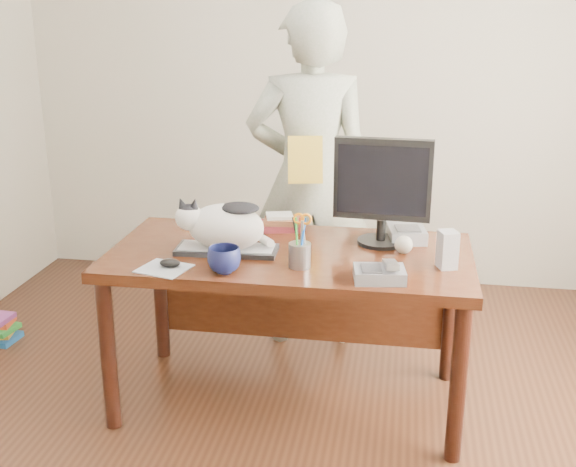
# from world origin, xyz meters

# --- Properties ---
(room) EXTENTS (4.50, 4.50, 4.50)m
(room) POSITION_xyz_m (0.00, 0.00, 1.35)
(room) COLOR black
(room) RESTS_ON ground
(desk) EXTENTS (1.60, 0.80, 0.75)m
(desk) POSITION_xyz_m (0.00, 0.68, 0.60)
(desk) COLOR black
(desk) RESTS_ON ground
(keyboard) EXTENTS (0.45, 0.19, 0.03)m
(keyboard) POSITION_xyz_m (-0.27, 0.54, 0.76)
(keyboard) COLOR black
(keyboard) RESTS_ON desk
(cat) EXTENTS (0.44, 0.24, 0.25)m
(cat) POSITION_xyz_m (-0.29, 0.54, 0.88)
(cat) COLOR white
(cat) RESTS_ON keyboard
(monitor) EXTENTS (0.44, 0.22, 0.49)m
(monitor) POSITION_xyz_m (0.39, 0.76, 1.03)
(monitor) COLOR black
(monitor) RESTS_ON desk
(pen_cup) EXTENTS (0.10, 0.10, 0.24)m
(pen_cup) POSITION_xyz_m (0.07, 0.42, 0.82)
(pen_cup) COLOR gray
(pen_cup) RESTS_ON desk
(mousepad) EXTENTS (0.23, 0.22, 0.00)m
(mousepad) POSITION_xyz_m (-0.48, 0.30, 0.75)
(mousepad) COLOR #B0B6BD
(mousepad) RESTS_ON desk
(mouse) EXTENTS (0.10, 0.08, 0.04)m
(mouse) POSITION_xyz_m (-0.46, 0.32, 0.77)
(mouse) COLOR black
(mouse) RESTS_ON mousepad
(coffee_mug) EXTENTS (0.19, 0.19, 0.11)m
(coffee_mug) POSITION_xyz_m (-0.22, 0.31, 0.80)
(coffee_mug) COLOR #0D1136
(coffee_mug) RESTS_ON desk
(phone) EXTENTS (0.22, 0.19, 0.09)m
(phone) POSITION_xyz_m (0.41, 0.32, 0.78)
(phone) COLOR slate
(phone) RESTS_ON desk
(speaker) EXTENTS (0.09, 0.10, 0.16)m
(speaker) POSITION_xyz_m (0.68, 0.51, 0.83)
(speaker) COLOR #9B9B9E
(speaker) RESTS_ON desk
(baseball) EXTENTS (0.08, 0.08, 0.08)m
(baseball) POSITION_xyz_m (0.50, 0.66, 0.79)
(baseball) COLOR beige
(baseball) RESTS_ON desk
(book_stack) EXTENTS (0.22, 0.18, 0.07)m
(book_stack) POSITION_xyz_m (-0.09, 0.92, 0.78)
(book_stack) COLOR #50151A
(book_stack) RESTS_ON desk
(calculator) EXTENTS (0.20, 0.24, 0.07)m
(calculator) POSITION_xyz_m (0.51, 0.86, 0.78)
(calculator) COLOR slate
(calculator) RESTS_ON desk
(person) EXTENTS (0.74, 0.56, 1.82)m
(person) POSITION_xyz_m (-0.01, 1.29, 0.91)
(person) COLOR beige
(person) RESTS_ON ground
(held_book) EXTENTS (0.19, 0.13, 0.24)m
(held_book) POSITION_xyz_m (-0.01, 1.12, 1.05)
(held_book) COLOR gold
(held_book) RESTS_ON person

